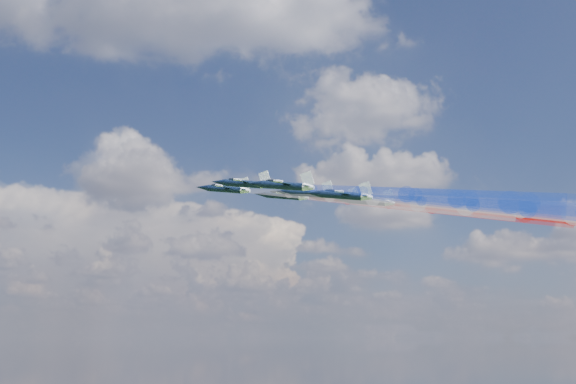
{
  "coord_description": "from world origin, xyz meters",
  "views": [
    {
      "loc": [
        -21.68,
        -139.01,
        140.72
      ],
      "look_at": [
        -19.13,
        -2.4,
        170.67
      ],
      "focal_mm": 41.64,
      "sensor_mm": 36.0,
      "label": 1
    }
  ],
  "objects": [
    {
      "name": "jet_lead",
      "position": [
        -32.75,
        2.97,
        172.44
      ],
      "size": [
        16.89,
        15.4,
        6.59
      ],
      "primitive_type": null,
      "rotation": [
        0.14,
        -0.1,
        1.18
      ],
      "color": "black"
    },
    {
      "name": "trail_lead",
      "position": [
        -2.28,
        -9.03,
        167.71
      ],
      "size": [
        52.06,
        24.48,
        12.66
      ],
      "primitive_type": null,
      "rotation": [
        0.14,
        -0.1,
        1.18
      ],
      "color": "white"
    },
    {
      "name": "jet_inner_left",
      "position": [
        -28.22,
        -8.08,
        171.11
      ],
      "size": [
        16.89,
        15.4,
        6.59
      ],
      "primitive_type": null,
      "rotation": [
        0.14,
        -0.1,
        1.18
      ],
      "color": "black"
    },
    {
      "name": "trail_inner_left",
      "position": [
        2.25,
        -20.09,
        166.37
      ],
      "size": [
        52.06,
        24.48,
        12.66
      ],
      "primitive_type": null,
      "rotation": [
        0.14,
        -0.1,
        1.18
      ],
      "color": "blue"
    },
    {
      "name": "jet_inner_right",
      "position": [
        -19.99,
        7.17,
        171.89
      ],
      "size": [
        16.89,
        15.4,
        6.59
      ],
      "primitive_type": null,
      "rotation": [
        0.14,
        -0.1,
        1.18
      ],
      "color": "black"
    },
    {
      "name": "trail_inner_right",
      "position": [
        10.48,
        -4.84,
        167.16
      ],
      "size": [
        52.06,
        24.48,
        12.66
      ],
      "primitive_type": null,
      "rotation": [
        0.14,
        -0.1,
        1.18
      ],
      "color": "red"
    },
    {
      "name": "jet_outer_left",
      "position": [
        -20.39,
        -21.32,
        167.72
      ],
      "size": [
        16.89,
        15.4,
        6.59
      ],
      "primitive_type": null,
      "rotation": [
        0.14,
        -0.1,
        1.18
      ],
      "color": "black"
    },
    {
      "name": "trail_outer_left",
      "position": [
        10.08,
        -33.32,
        162.99
      ],
      "size": [
        52.06,
        24.48,
        12.66
      ],
      "primitive_type": null,
      "rotation": [
        0.14,
        -0.1,
        1.18
      ],
      "color": "blue"
    },
    {
      "name": "jet_center_third",
      "position": [
        -15.38,
        -4.1,
        170.05
      ],
      "size": [
        16.89,
        15.4,
        6.59
      ],
      "primitive_type": null,
      "rotation": [
        0.14,
        -0.1,
        1.18
      ],
      "color": "black"
    },
    {
      "name": "trail_center_third",
      "position": [
        15.09,
        -16.11,
        165.32
      ],
      "size": [
        52.06,
        24.48,
        12.66
      ],
      "primitive_type": null,
      "rotation": [
        0.14,
        -0.1,
        1.18
      ],
      "color": "white"
    },
    {
      "name": "jet_outer_right",
      "position": [
        -8.15,
        12.51,
        172.51
      ],
      "size": [
        16.89,
        15.4,
        6.59
      ],
      "primitive_type": null,
      "rotation": [
        0.14,
        -0.1,
        1.18
      ],
      "color": "black"
    },
    {
      "name": "trail_outer_right",
      "position": [
        22.32,
        0.51,
        167.77
      ],
      "size": [
        52.06,
        24.48,
        12.66
      ],
      "primitive_type": null,
      "rotation": [
        0.14,
        -0.1,
        1.18
      ],
      "color": "red"
    },
    {
      "name": "jet_rear_left",
      "position": [
        -9.32,
        -16.66,
        166.96
      ],
      "size": [
        16.89,
        15.4,
        6.59
      ],
      "primitive_type": null,
      "rotation": [
        0.14,
        -0.1,
        1.18
      ],
      "color": "black"
    },
    {
      "name": "trail_rear_left",
      "position": [
        21.14,
        -28.66,
        162.23
      ],
      "size": [
        52.06,
        24.48,
        12.66
      ],
      "primitive_type": null,
      "rotation": [
        0.14,
        -0.1,
        1.18
      ],
      "color": "blue"
    },
    {
      "name": "jet_rear_right",
      "position": [
        -2.27,
        -0.69,
        169.1
      ],
      "size": [
        16.89,
        15.4,
        6.59
      ],
      "primitive_type": null,
      "rotation": [
        0.14,
        -0.1,
        1.18
      ],
      "color": "black"
    },
    {
      "name": "trail_rear_right",
      "position": [
        28.2,
        -12.69,
        164.36
      ],
      "size": [
        52.06,
        24.48,
        12.66
      ],
      "primitive_type": null,
      "rotation": [
        0.14,
        -0.1,
        1.18
      ],
      "color": "red"
    }
  ]
}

